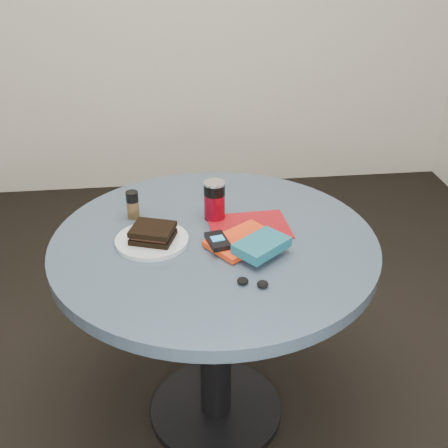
{
  "coord_description": "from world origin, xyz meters",
  "views": [
    {
      "loc": [
        -0.14,
        -1.47,
        1.63
      ],
      "look_at": [
        0.03,
        0.0,
        0.8
      ],
      "focal_mm": 45.0,
      "sensor_mm": 36.0,
      "label": 1
    }
  ],
  "objects": [
    {
      "name": "magazine",
      "position": [
        0.12,
        0.06,
        0.75
      ],
      "size": [
        0.26,
        0.2,
        0.0
      ],
      "primitive_type": "cube",
      "rotation": [
        0.0,
        0.0,
        0.05
      ],
      "color": "maroon",
      "rests_on": "table"
    },
    {
      "name": "soda_can",
      "position": [
        0.01,
        0.13,
        0.82
      ],
      "size": [
        0.08,
        0.08,
        0.13
      ],
      "color": "maroon",
      "rests_on": "table"
    },
    {
      "name": "table",
      "position": [
        0.0,
        0.0,
        0.59
      ],
      "size": [
        1.0,
        1.0,
        0.75
      ],
      "color": "black",
      "rests_on": "ground"
    },
    {
      "name": "pepper_grinder",
      "position": [
        -0.25,
        0.17,
        0.8
      ],
      "size": [
        0.05,
        0.05,
        0.09
      ],
      "color": "#503E22",
      "rests_on": "table"
    },
    {
      "name": "sandwich",
      "position": [
        -0.18,
        -0.01,
        0.79
      ],
      "size": [
        0.15,
        0.14,
        0.04
      ],
      "color": "black",
      "rests_on": "plate"
    },
    {
      "name": "ground",
      "position": [
        0.0,
        0.0,
        0.0
      ],
      "size": [
        4.0,
        4.0,
        0.0
      ],
      "primitive_type": "plane",
      "color": "black",
      "rests_on": "ground"
    },
    {
      "name": "novel",
      "position": [
        0.13,
        -0.11,
        0.79
      ],
      "size": [
        0.18,
        0.17,
        0.03
      ],
      "primitive_type": "cube",
      "rotation": [
        0.0,
        0.0,
        0.68
      ],
      "color": "#165569",
      "rests_on": "red_book"
    },
    {
      "name": "plate",
      "position": [
        -0.19,
        -0.0,
        0.76
      ],
      "size": [
        0.26,
        0.26,
        0.01
      ],
      "primitive_type": "cylinder",
      "rotation": [
        0.0,
        0.0,
        -0.22
      ],
      "color": "silver",
      "rests_on": "table"
    },
    {
      "name": "mp3_player",
      "position": [
        0.0,
        -0.06,
        0.78
      ],
      "size": [
        0.07,
        0.11,
        0.02
      ],
      "color": "black",
      "rests_on": "red_book"
    },
    {
      "name": "headphones",
      "position": [
        0.08,
        -0.25,
        0.76
      ],
      "size": [
        0.09,
        0.06,
        0.02
      ],
      "color": "black",
      "rests_on": "table"
    },
    {
      "name": "red_book",
      "position": [
        0.08,
        -0.04,
        0.76
      ],
      "size": [
        0.24,
        0.23,
        0.02
      ],
      "primitive_type": "cube",
      "rotation": [
        0.0,
        0.0,
        0.61
      ],
      "color": "red",
      "rests_on": "magazine"
    }
  ]
}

